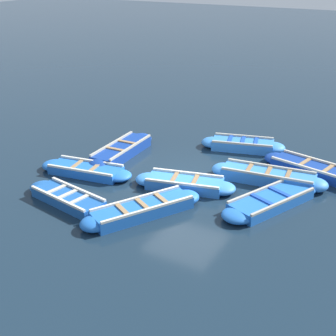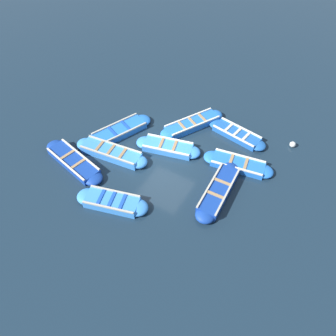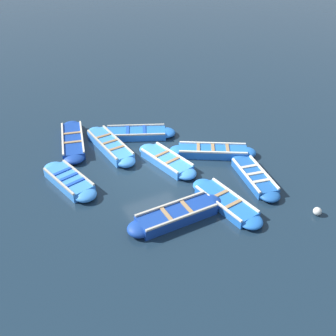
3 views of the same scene
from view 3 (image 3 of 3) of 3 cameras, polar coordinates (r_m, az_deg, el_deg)
The scene contains 11 objects.
ground_plane at distance 16.57m, azimuth -1.74°, elevation -0.25°, with size 120.00×120.00×0.00m, color #162838.
boat_alongside at distance 17.55m, azimuth 6.49°, elevation 2.39°, with size 3.73×2.59×0.42m.
boat_centre at distance 18.96m, azimuth -4.67°, elevation 5.03°, with size 3.84×2.37×0.38m.
boat_inner_gap at distance 16.25m, azimuth 12.41°, elevation -1.24°, with size 1.38×3.43×0.37m.
boat_mid_row at distance 16.83m, azimuth -0.19°, elevation 1.06°, with size 1.63×3.44×0.40m.
boat_near_quay at distance 13.96m, azimuth 1.26°, elevation -6.84°, with size 3.78×1.02×0.47m.
boat_stern_in at distance 18.79m, azimuth -13.65°, elevation 3.85°, with size 1.74×4.03×0.40m.
boat_end_of_row at distance 16.08m, azimuth -14.17°, elevation -1.81°, with size 1.72×3.38×0.43m.
boat_tucked at distance 18.01m, azimuth -8.41°, elevation 3.21°, with size 1.24×3.96×0.46m.
boat_outer_left at distance 14.73m, azimuth 8.40°, elevation -4.96°, with size 1.39×3.50×0.37m.
buoy_orange_near at distance 15.17m, azimuth 20.86°, elevation -5.89°, with size 0.30×0.30×0.30m, color silver.
Camera 3 is at (-5.68, -12.43, 9.37)m, focal length 42.00 mm.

